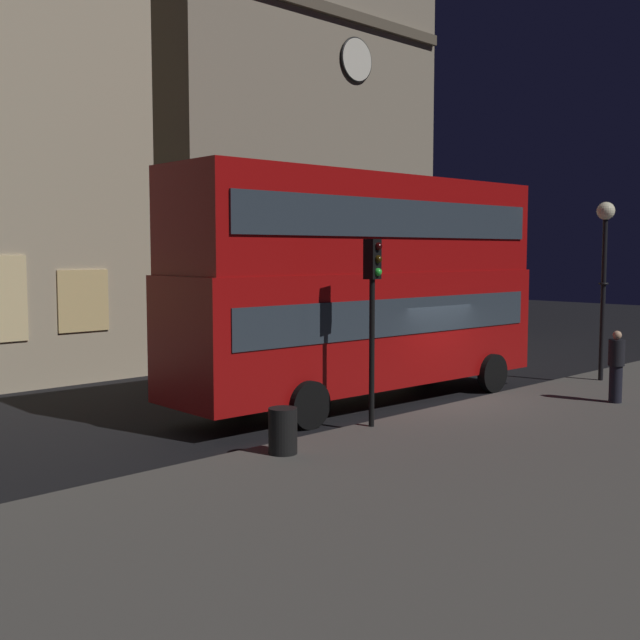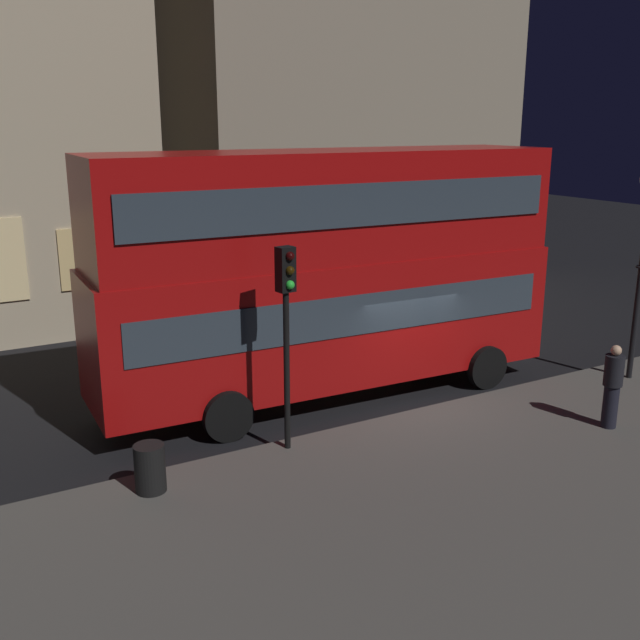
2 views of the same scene
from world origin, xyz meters
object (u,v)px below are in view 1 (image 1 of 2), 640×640
object	(u,v)px
litter_bin	(283,431)
street_lamp	(605,247)
traffic_light_near_kerb	(373,293)
pedestrian	(616,366)
double_decker_bus	(364,279)

from	to	relation	value
litter_bin	street_lamp	bearing A→B (deg)	-1.09
traffic_light_near_kerb	street_lamp	world-z (taller)	street_lamp
street_lamp	litter_bin	xyz separation A→B (m)	(-12.26, 0.23, -3.45)
litter_bin	pedestrian	bearing A→B (deg)	-12.66
double_decker_bus	litter_bin	bearing A→B (deg)	-149.83
street_lamp	litter_bin	world-z (taller)	street_lamp
double_decker_bus	street_lamp	bearing A→B (deg)	-20.30
street_lamp	pedestrian	world-z (taller)	street_lamp
street_lamp	litter_bin	size ratio (longest dim) A/B	6.02
traffic_light_near_kerb	street_lamp	bearing A→B (deg)	-10.76
double_decker_bus	pedestrian	world-z (taller)	double_decker_bus
double_decker_bus	pedestrian	xyz separation A→B (m)	(4.08, -4.81, -2.16)
street_lamp	double_decker_bus	bearing A→B (deg)	157.30
traffic_light_near_kerb	litter_bin	xyz separation A→B (m)	(-2.89, -0.36, -2.46)
double_decker_bus	street_lamp	size ratio (longest dim) A/B	2.15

